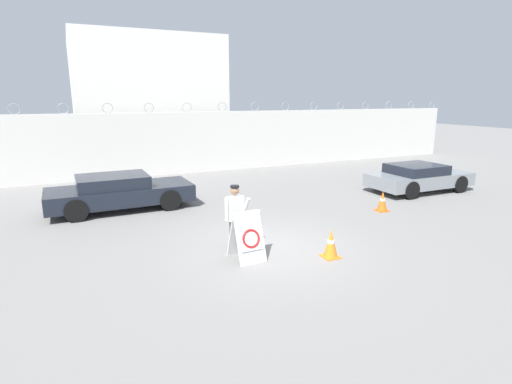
% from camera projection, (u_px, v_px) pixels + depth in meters
% --- Properties ---
extents(ground_plane, '(90.00, 90.00, 0.00)m').
position_uv_depth(ground_plane, '(271.00, 247.00, 10.27)').
color(ground_plane, gray).
extents(perimeter_wall, '(36.00, 0.30, 3.51)m').
position_uv_depth(perimeter_wall, '(170.00, 143.00, 19.77)').
color(perimeter_wall, silver).
rests_on(perimeter_wall, ground_plane).
extents(building_block, '(7.78, 7.42, 6.99)m').
position_uv_depth(building_block, '(145.00, 102.00, 23.46)').
color(building_block, silver).
rests_on(building_block, ground_plane).
extents(barricade_sign, '(0.73, 0.86, 1.18)m').
position_uv_depth(barricade_sign, '(247.00, 236.00, 9.37)').
color(barricade_sign, white).
rests_on(barricade_sign, ground_plane).
extents(security_guard, '(0.64, 0.36, 1.66)m').
position_uv_depth(security_guard, '(235.00, 215.00, 9.94)').
color(security_guard, '#514C42').
rests_on(security_guard, ground_plane).
extents(traffic_cone_near, '(0.40, 0.40, 0.68)m').
position_uv_depth(traffic_cone_near, '(382.00, 201.00, 13.49)').
color(traffic_cone_near, orange).
rests_on(traffic_cone_near, ground_plane).
extents(traffic_cone_mid, '(0.39, 0.39, 0.69)m').
position_uv_depth(traffic_cone_mid, '(331.00, 244.00, 9.56)').
color(traffic_cone_mid, orange).
rests_on(traffic_cone_mid, ground_plane).
extents(parked_car_front_coupe, '(4.78, 2.07, 1.21)m').
position_uv_depth(parked_car_front_coupe, '(119.00, 192.00, 13.62)').
color(parked_car_front_coupe, black).
rests_on(parked_car_front_coupe, ground_plane).
extents(parked_car_far_side, '(4.23, 2.02, 1.12)m').
position_uv_depth(parked_car_far_side, '(418.00, 177.00, 16.29)').
color(parked_car_far_side, black).
rests_on(parked_car_far_side, ground_plane).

